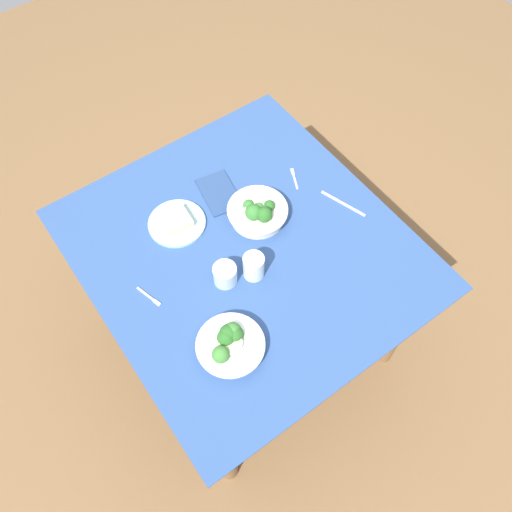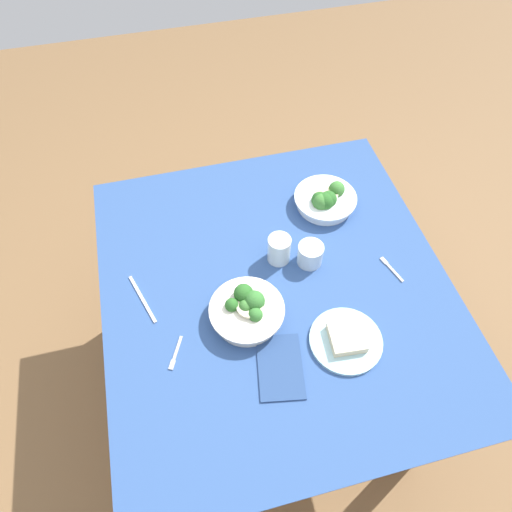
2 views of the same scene
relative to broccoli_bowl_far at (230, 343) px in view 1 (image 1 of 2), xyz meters
name	(u,v)px [view 1 (image 1 of 2)]	position (x,y,z in m)	size (l,w,h in m)	color
ground_plane	(247,327)	(0.28, -0.26, -0.74)	(6.00, 6.00, 0.00)	brown
dining_table	(245,263)	(0.28, -0.26, -0.14)	(1.18, 1.08, 0.70)	#2D4C84
broccoli_bowl_far	(230,343)	(0.00, 0.00, 0.00)	(0.22, 0.22, 0.09)	white
broccoli_bowl_near	(258,213)	(0.36, -0.37, 0.00)	(0.22, 0.22, 0.10)	silver
bread_side_plate	(177,222)	(0.51, -0.11, -0.02)	(0.21, 0.21, 0.04)	#99C6D1
water_glass_center	(225,274)	(0.21, -0.13, 0.00)	(0.08, 0.08, 0.08)	silver
water_glass_side	(254,266)	(0.18, -0.22, 0.01)	(0.07, 0.07, 0.10)	silver
fork_by_far_bowl	(150,297)	(0.31, 0.12, -0.03)	(0.11, 0.04, 0.00)	#B7B7BC
fork_by_near_bowl	(294,178)	(0.43, -0.60, -0.03)	(0.10, 0.05, 0.00)	#B7B7BC
table_knife_left	(343,204)	(0.23, -0.67, -0.03)	(0.19, 0.01, 0.00)	#B7B7BC
napkin_folded_upper	(219,193)	(0.54, -0.32, -0.03)	(0.19, 0.12, 0.01)	navy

